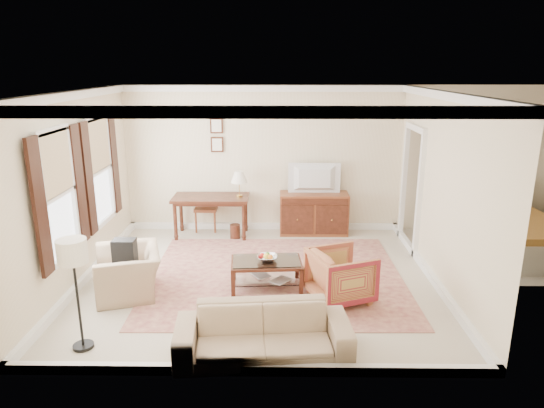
{
  "coord_description": "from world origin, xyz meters",
  "views": [
    {
      "loc": [
        0.29,
        -7.04,
        3.25
      ],
      "look_at": [
        0.2,
        0.3,
        1.15
      ],
      "focal_mm": 32.0,
      "sensor_mm": 36.0,
      "label": 1
    }
  ],
  "objects_px": {
    "sideboard": "(314,213)",
    "writing_desk": "(211,202)",
    "coffee_table": "(266,267)",
    "club_armchair": "(128,265)",
    "striped_armchair": "(341,273)",
    "tv": "(315,169)",
    "sofa": "(263,325)"
  },
  "relations": [
    {
      "from": "coffee_table",
      "to": "sofa",
      "type": "bearing_deg",
      "value": -89.86
    },
    {
      "from": "striped_armchair",
      "to": "club_armchair",
      "type": "relative_size",
      "value": 0.8
    },
    {
      "from": "tv",
      "to": "club_armchair",
      "type": "height_order",
      "value": "tv"
    },
    {
      "from": "club_armchair",
      "to": "sofa",
      "type": "relative_size",
      "value": 0.51
    },
    {
      "from": "tv",
      "to": "sideboard",
      "type": "bearing_deg",
      "value": -90.0
    },
    {
      "from": "writing_desk",
      "to": "club_armchair",
      "type": "bearing_deg",
      "value": -109.19
    },
    {
      "from": "sideboard",
      "to": "striped_armchair",
      "type": "relative_size",
      "value": 1.64
    },
    {
      "from": "writing_desk",
      "to": "coffee_table",
      "type": "height_order",
      "value": "writing_desk"
    },
    {
      "from": "club_armchair",
      "to": "writing_desk",
      "type": "bearing_deg",
      "value": 143.66
    },
    {
      "from": "tv",
      "to": "sofa",
      "type": "height_order",
      "value": "tv"
    },
    {
      "from": "coffee_table",
      "to": "club_armchair",
      "type": "bearing_deg",
      "value": -173.99
    },
    {
      "from": "sideboard",
      "to": "club_armchair",
      "type": "xyz_separation_m",
      "value": [
        -2.91,
        -2.72,
        0.04
      ]
    },
    {
      "from": "writing_desk",
      "to": "tv",
      "type": "distance_m",
      "value": 2.12
    },
    {
      "from": "coffee_table",
      "to": "club_armchair",
      "type": "distance_m",
      "value": 2.03
    },
    {
      "from": "sideboard",
      "to": "coffee_table",
      "type": "xyz_separation_m",
      "value": [
        -0.89,
        -2.51,
        -0.07
      ]
    },
    {
      "from": "tv",
      "to": "striped_armchair",
      "type": "relative_size",
      "value": 1.19
    },
    {
      "from": "tv",
      "to": "club_armchair",
      "type": "xyz_separation_m",
      "value": [
        -2.91,
        -2.7,
        -0.86
      ]
    },
    {
      "from": "tv",
      "to": "striped_armchair",
      "type": "height_order",
      "value": "tv"
    },
    {
      "from": "sideboard",
      "to": "club_armchair",
      "type": "relative_size",
      "value": 1.3
    },
    {
      "from": "striped_armchair",
      "to": "club_armchair",
      "type": "distance_m",
      "value": 3.09
    },
    {
      "from": "club_armchair",
      "to": "coffee_table",
      "type": "bearing_deg",
      "value": 78.86
    },
    {
      "from": "striped_armchair",
      "to": "club_armchair",
      "type": "height_order",
      "value": "club_armchair"
    },
    {
      "from": "tv",
      "to": "coffee_table",
      "type": "xyz_separation_m",
      "value": [
        -0.89,
        -2.49,
        -0.98
      ]
    },
    {
      "from": "tv",
      "to": "writing_desk",
      "type": "bearing_deg",
      "value": 4.5
    },
    {
      "from": "club_armchair",
      "to": "tv",
      "type": "bearing_deg",
      "value": 115.78
    },
    {
      "from": "sideboard",
      "to": "sofa",
      "type": "relative_size",
      "value": 0.67
    },
    {
      "from": "writing_desk",
      "to": "sofa",
      "type": "distance_m",
      "value": 4.3
    },
    {
      "from": "sideboard",
      "to": "coffee_table",
      "type": "height_order",
      "value": "sideboard"
    },
    {
      "from": "sideboard",
      "to": "writing_desk",
      "type": "bearing_deg",
      "value": -174.94
    },
    {
      "from": "writing_desk",
      "to": "club_armchair",
      "type": "distance_m",
      "value": 2.71
    },
    {
      "from": "striped_armchair",
      "to": "sideboard",
      "type": "bearing_deg",
      "value": -17.56
    },
    {
      "from": "coffee_table",
      "to": "club_armchair",
      "type": "xyz_separation_m",
      "value": [
        -2.02,
        -0.21,
        0.11
      ]
    }
  ]
}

